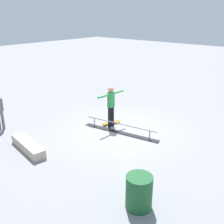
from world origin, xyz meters
TOP-DOWN VIEW (x-y plane):
  - ground_plane at (0.00, 0.00)m, footprint 60.00×60.00m
  - grind_rail at (-0.16, 0.13)m, footprint 3.19×0.81m
  - skate_ledge at (1.31, 3.27)m, footprint 1.87×0.70m
  - skater_main at (0.48, -0.05)m, footprint 0.23×1.38m
  - skateboard_main at (0.65, -0.28)m, footprint 0.47×0.82m
  - trash_bin at (-3.15, 3.11)m, footprint 0.64×0.64m

SIDE VIEW (x-z plane):
  - ground_plane at x=0.00m, z-range 0.00..0.00m
  - skateboard_main at x=0.65m, z-range 0.03..0.12m
  - skate_ledge at x=1.31m, z-range 0.00..0.31m
  - grind_rail at x=-0.16m, z-range -0.03..0.36m
  - trash_bin at x=-3.15m, z-range 0.00..0.85m
  - skater_main at x=0.48m, z-range 0.14..1.85m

